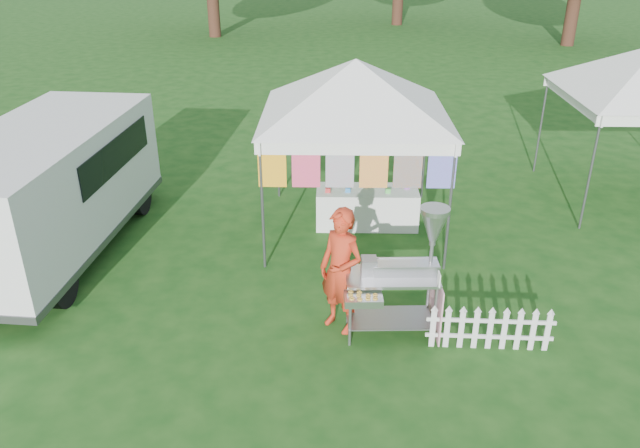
{
  "coord_description": "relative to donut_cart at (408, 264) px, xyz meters",
  "views": [
    {
      "loc": [
        -0.36,
        -6.53,
        4.96
      ],
      "look_at": [
        -0.53,
        1.4,
        1.1
      ],
      "focal_mm": 35.0,
      "sensor_mm": 36.0,
      "label": 1
    }
  ],
  "objects": [
    {
      "name": "display_table",
      "position": [
        -0.34,
        3.31,
        -0.72
      ],
      "size": [
        1.8,
        0.7,
        0.69
      ],
      "primitive_type": "cube",
      "color": "white",
      "rests_on": "ground"
    },
    {
      "name": "cargo_van",
      "position": [
        -5.52,
        2.34,
        0.04
      ],
      "size": [
        2.35,
        5.09,
        2.06
      ],
      "rotation": [
        0.0,
        0.0,
        -0.08
      ],
      "color": "silver",
      "rests_on": "ground"
    },
    {
      "name": "ground",
      "position": [
        -0.6,
        -0.33,
        -1.07
      ],
      "size": [
        120.0,
        120.0,
        0.0
      ],
      "primitive_type": "plane",
      "color": "#144112",
      "rests_on": "ground"
    },
    {
      "name": "picket_fence",
      "position": [
        1.06,
        -0.3,
        -0.78
      ],
      "size": [
        1.62,
        0.08,
        0.56
      ],
      "rotation": [
        0.0,
        0.0,
        -0.04
      ],
      "color": "silver",
      "rests_on": "ground"
    },
    {
      "name": "canopy_main",
      "position": [
        -0.6,
        3.16,
        1.92
      ],
      "size": [
        4.24,
        4.24,
        3.45
      ],
      "color": "#59595E",
      "rests_on": "ground"
    },
    {
      "name": "donut_cart",
      "position": [
        0.0,
        0.0,
        0.0
      ],
      "size": [
        1.3,
        0.94,
        1.82
      ],
      "rotation": [
        0.0,
        0.0,
        0.04
      ],
      "color": "gray",
      "rests_on": "ground"
    },
    {
      "name": "vendor",
      "position": [
        -0.84,
        0.14,
        -0.2
      ],
      "size": [
        0.76,
        0.72,
        1.74
      ],
      "primitive_type": "imported",
      "rotation": [
        0.0,
        0.0,
        -0.68
      ],
      "color": "red",
      "rests_on": "ground"
    }
  ]
}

